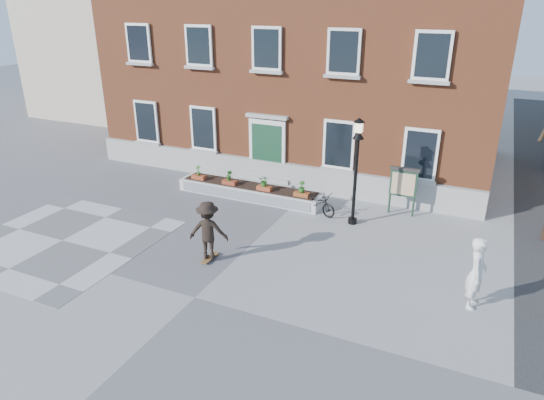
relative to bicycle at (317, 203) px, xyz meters
The scene contains 10 objects.
ground 6.91m from the bicycle, 99.27° to the right, with size 100.00×100.00×0.00m, color gray.
checker_patch 9.19m from the bicycle, 140.78° to the right, with size 6.00×6.00×0.01m, color slate.
distant_building 24.00m from the bicycle, 145.37° to the left, with size 10.00×12.00×13.00m, color #BFAF99.
bicycle is the anchor object (origin of this frame).
bystander 7.10m from the bicycle, 34.53° to the right, with size 0.73×0.48×2.01m, color silver.
brick_building 9.77m from the bicycle, 113.44° to the left, with size 18.40×10.85×12.60m.
planter_assembly 3.12m from the bicycle, behind, with size 6.20×1.12×1.15m.
lamp_post 2.59m from the bicycle, 11.34° to the right, with size 0.40×0.40×3.93m.
notice_board 3.29m from the bicycle, 23.22° to the left, with size 1.10×0.16×1.87m.
skateboarder 5.18m from the bicycle, 111.09° to the right, with size 1.38×1.05×1.97m.
Camera 1 is at (6.67, -9.38, 7.58)m, focal length 32.00 mm.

